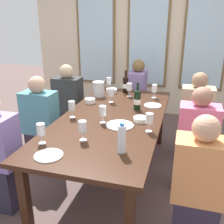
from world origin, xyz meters
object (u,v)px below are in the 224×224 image
wine_glass_0 (72,106)px  wine_bottle_0 (137,99)px  metal_pitcher (99,89)px  seated_person_3 (195,119)px  water_bottle (122,139)px  wine_glass_3 (83,127)px  white_plate_1 (153,105)px  wine_glass_7 (109,81)px  tasting_bowl_0 (141,119)px  wine_bottle_1 (126,84)px  tasting_bowl_2 (112,91)px  seated_person_5 (196,144)px  seated_person_4 (41,126)px  white_plate_2 (120,125)px  wine_glass_2 (149,119)px  seated_person_2 (68,106)px  seated_person_1 (198,189)px  wine_glass_1 (154,89)px  wine_glass_8 (103,111)px  wine_glass_5 (41,130)px  white_plate_0 (49,155)px  tasting_bowl_1 (90,101)px  dining_table (112,123)px  wine_glass_6 (129,87)px  seated_person_6 (137,97)px  wine_glass_4 (111,93)px

wine_glass_0 → wine_bottle_0: bearing=34.9°
metal_pitcher → seated_person_3: bearing=3.0°
water_bottle → wine_glass_3: (-0.36, 0.11, 0.00)m
white_plate_1 → wine_glass_7: 0.88m
white_plate_1 → wine_glass_3: wine_glass_3 is taller
wine_glass_7 → tasting_bowl_0: bearing=-58.4°
wine_glass_7 → wine_bottle_1: bearing=-15.8°
tasting_bowl_2 → water_bottle: 1.66m
metal_pitcher → seated_person_5: (1.23, -0.63, -0.31)m
seated_person_4 → white_plate_2: bearing=-12.8°
wine_glass_2 → seated_person_2: bearing=141.4°
seated_person_1 → seated_person_4: bearing=157.0°
wine_glass_1 → wine_glass_8: size_ratio=1.00×
white_plate_1 → wine_glass_5: (-0.74, -1.20, 0.11)m
white_plate_2 → wine_glass_7: (-0.47, 1.20, 0.12)m
white_plate_2 → wine_glass_3: (-0.22, -0.38, 0.11)m
wine_glass_5 → white_plate_0: bearing=-48.2°
wine_glass_2 → white_plate_0: bearing=-135.2°
wine_glass_2 → seated_person_1: bearing=-45.7°
wine_bottle_1 → wine_glass_7: size_ratio=1.75×
wine_glass_5 → tasting_bowl_1: bearing=89.7°
seated_person_3 → seated_person_4: same height
seated_person_2 → wine_glass_5: bearing=-72.3°
dining_table → wine_glass_3: 0.62m
wine_bottle_1 → tasting_bowl_2: bearing=-162.7°
seated_person_5 → metal_pitcher: bearing=153.0°
white_plate_2 → tasting_bowl_0: tasting_bowl_0 is taller
wine_glass_0 → wine_glass_5: size_ratio=1.00×
water_bottle → wine_glass_3: water_bottle is taller
wine_bottle_0 → wine_glass_0: size_ratio=1.78×
tasting_bowl_2 → wine_glass_6: bearing=-21.8°
metal_pitcher → seated_person_3: size_ratio=0.17×
tasting_bowl_1 → seated_person_2: (-0.48, 0.40, -0.24)m
white_plate_2 → metal_pitcher: bearing=120.2°
seated_person_1 → seated_person_6: bearing=111.8°
seated_person_5 → wine_glass_5: bearing=-148.2°
seated_person_6 → wine_glass_0: bearing=-103.8°
wine_glass_0 → seated_person_3: 1.55m
wine_bottle_0 → wine_glass_4: (-0.35, 0.17, 0.00)m
tasting_bowl_0 → wine_glass_2: (0.11, -0.22, 0.09)m
wine_bottle_0 → tasting_bowl_1: bearing=172.5°
seated_person_1 → seated_person_5: (0.00, 0.75, 0.00)m
wine_bottle_0 → seated_person_1: size_ratio=0.28×
wine_bottle_1 → wine_glass_4: (-0.07, -0.47, 0.01)m
water_bottle → wine_glass_8: (-0.32, 0.52, 0.00)m
wine_bottle_0 → wine_glass_8: (-0.25, -0.47, -0.00)m
tasting_bowl_2 → wine_glass_1: size_ratio=0.85×
metal_pitcher → tasting_bowl_0: metal_pitcher is taller
wine_glass_0 → seated_person_5: size_ratio=0.16×
tasting_bowl_0 → wine_glass_3: bearing=-125.7°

